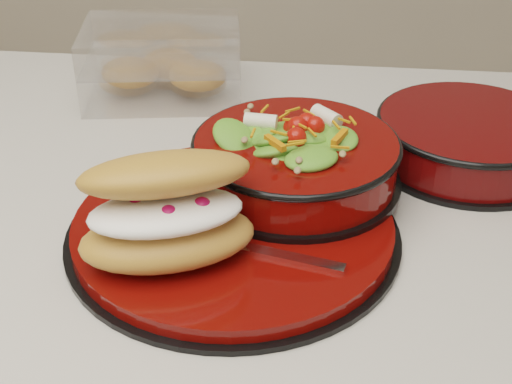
# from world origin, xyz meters

# --- Properties ---
(dinner_plate) EXTENTS (0.32, 0.32, 0.02)m
(dinner_plate) POSITION_xyz_m (0.11, -0.08, 0.91)
(dinner_plate) COLOR black
(dinner_plate) RESTS_ON island_counter
(salad_bowl) EXTENTS (0.22, 0.22, 0.09)m
(salad_bowl) POSITION_xyz_m (0.16, -0.01, 0.95)
(salad_bowl) COLOR black
(salad_bowl) RESTS_ON dinner_plate
(croissant) EXTENTS (0.17, 0.14, 0.09)m
(croissant) POSITION_xyz_m (0.06, -0.14, 0.97)
(croissant) COLOR #CC843E
(croissant) RESTS_ON dinner_plate
(fork) EXTENTS (0.17, 0.06, 0.00)m
(fork) POSITION_xyz_m (0.13, -0.13, 0.92)
(fork) COLOR silver
(fork) RESTS_ON dinner_plate
(pastry_box) EXTENTS (0.23, 0.18, 0.09)m
(pastry_box) POSITION_xyz_m (-0.03, 0.24, 0.94)
(pastry_box) COLOR white
(pastry_box) RESTS_ON island_counter
(extra_bowl) EXTENTS (0.22, 0.22, 0.05)m
(extra_bowl) POSITION_xyz_m (0.35, 0.10, 0.93)
(extra_bowl) COLOR black
(extra_bowl) RESTS_ON island_counter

